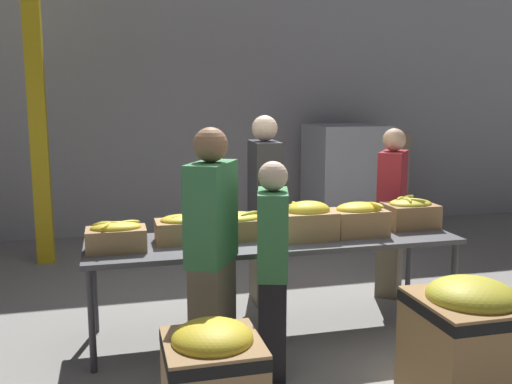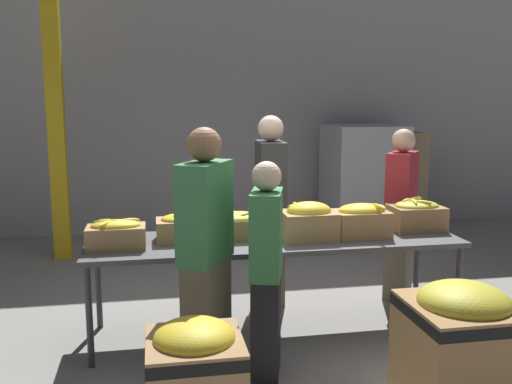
# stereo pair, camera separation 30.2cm
# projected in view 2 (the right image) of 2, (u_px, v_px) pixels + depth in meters

# --- Properties ---
(ground_plane) EXTENTS (30.00, 30.00, 0.00)m
(ground_plane) POSITION_uv_depth(u_px,v_px,m) (274.00, 332.00, 4.78)
(ground_plane) COLOR gray
(wall_back) EXTENTS (16.00, 0.08, 4.00)m
(wall_back) POSITION_uv_depth(u_px,v_px,m) (218.00, 93.00, 8.20)
(wall_back) COLOR #A8A8AD
(wall_back) RESTS_ON ground_plane
(sorting_table) EXTENTS (3.01, 0.85, 0.81)m
(sorting_table) POSITION_uv_depth(u_px,v_px,m) (275.00, 244.00, 4.66)
(sorting_table) COLOR #4C4C51
(sorting_table) RESTS_ON ground_plane
(banana_box_0) EXTENTS (0.44, 0.27, 0.23)m
(banana_box_0) POSITION_uv_depth(u_px,v_px,m) (116.00, 234.00, 4.33)
(banana_box_0) COLOR tan
(banana_box_0) RESTS_ON sorting_table
(banana_box_1) EXTENTS (0.42, 0.29, 0.23)m
(banana_box_1) POSITION_uv_depth(u_px,v_px,m) (183.00, 227.00, 4.57)
(banana_box_1) COLOR tan
(banana_box_1) RESTS_ON sorting_table
(banana_box_2) EXTENTS (0.44, 0.34, 0.23)m
(banana_box_2) POSITION_uv_depth(u_px,v_px,m) (238.00, 225.00, 4.66)
(banana_box_2) COLOR olive
(banana_box_2) RESTS_ON sorting_table
(banana_box_3) EXTENTS (0.43, 0.33, 0.31)m
(banana_box_3) POSITION_uv_depth(u_px,v_px,m) (309.00, 221.00, 4.60)
(banana_box_3) COLOR tan
(banana_box_3) RESTS_ON sorting_table
(banana_box_4) EXTENTS (0.44, 0.35, 0.29)m
(banana_box_4) POSITION_uv_depth(u_px,v_px,m) (362.00, 220.00, 4.69)
(banana_box_4) COLOR tan
(banana_box_4) RESTS_ON sorting_table
(banana_box_5) EXTENTS (0.44, 0.34, 0.28)m
(banana_box_5) POSITION_uv_depth(u_px,v_px,m) (416.00, 214.00, 4.95)
(banana_box_5) COLOR #A37A4C
(banana_box_5) RESTS_ON sorting_table
(volunteer_0) EXTENTS (0.26, 0.49, 1.78)m
(volunteer_0) POSITION_uv_depth(u_px,v_px,m) (270.00, 211.00, 5.38)
(volunteer_0) COLOR #6B604C
(volunteer_0) RESTS_ON ground_plane
(volunteer_1) EXTENTS (0.44, 0.52, 1.75)m
(volunteer_1) POSITION_uv_depth(u_px,v_px,m) (206.00, 255.00, 3.93)
(volunteer_1) COLOR #6B604C
(volunteer_1) RESTS_ON ground_plane
(volunteer_2) EXTENTS (0.44, 0.49, 1.65)m
(volunteer_2) POSITION_uv_depth(u_px,v_px,m) (400.00, 215.00, 5.51)
(volunteer_2) COLOR #6B604C
(volunteer_2) RESTS_ON ground_plane
(volunteer_3) EXTENTS (0.31, 0.45, 1.52)m
(volunteer_3) POSITION_uv_depth(u_px,v_px,m) (266.00, 271.00, 3.96)
(volunteer_3) COLOR black
(volunteer_3) RESTS_ON ground_plane
(donation_bin_0) EXTENTS (0.54, 0.54, 0.73)m
(donation_bin_0) POSITION_uv_depth(u_px,v_px,m) (195.00, 379.00, 3.19)
(donation_bin_0) COLOR tan
(donation_bin_0) RESTS_ON ground_plane
(donation_bin_1) EXTENTS (0.65, 0.65, 0.85)m
(donation_bin_1) POSITION_uv_depth(u_px,v_px,m) (461.00, 347.00, 3.46)
(donation_bin_1) COLOR #A37A4C
(donation_bin_1) RESTS_ON ground_plane
(support_pillar) EXTENTS (0.19, 0.19, 4.00)m
(support_pillar) POSITION_uv_depth(u_px,v_px,m) (55.00, 92.00, 6.67)
(support_pillar) COLOR gold
(support_pillar) RESTS_ON ground_plane
(pallet_stack_0) EXTENTS (1.01, 1.01, 1.46)m
(pallet_stack_0) POSITION_uv_depth(u_px,v_px,m) (383.00, 183.00, 8.19)
(pallet_stack_0) COLOR olive
(pallet_stack_0) RESTS_ON ground_plane
(pallet_stack_1) EXTENTS (1.08, 1.08, 1.56)m
(pallet_stack_1) POSITION_uv_depth(u_px,v_px,m) (363.00, 182.00, 7.99)
(pallet_stack_1) COLOR olive
(pallet_stack_1) RESTS_ON ground_plane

